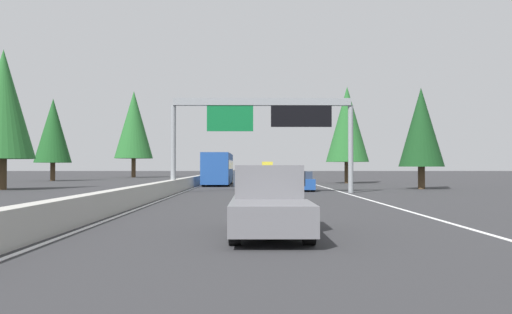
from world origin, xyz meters
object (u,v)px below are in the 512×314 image
Objects in this scene: bus_near_center at (218,168)px; sedan_distant_b at (255,174)px; sedan_distant_a at (300,182)px; conifer_left_far at (134,125)px; box_truck_far_left at (267,167)px; conifer_right_near at (421,127)px; conifer_right_mid at (347,124)px; sign_gantry_overhead at (265,118)px; pickup_far_center at (269,200)px; conifer_left_near at (3,104)px; sedan_far_right at (252,176)px; conifer_left_mid at (53,131)px.

sedan_distant_b is at bearing -6.61° from bus_near_center.
sedan_distant_a is 56.22m from conifer_left_far.
bus_near_center is (13.02, 6.99, 1.03)m from sedan_distant_a.
sedan_distant_a is at bearing -179.97° from box_truck_far_left.
conifer_right_near reaches higher than bus_near_center.
conifer_left_far is at bearing 43.55° from conifer_right_mid.
pickup_far_center is at bearing 178.98° from sign_gantry_overhead.
bus_near_center reaches higher than box_truck_far_left.
pickup_far_center is 0.39× the size of conifer_left_far.
bus_near_center is 20.29m from conifer_left_near.
sedan_distant_a is (25.99, -3.17, -0.23)m from pickup_far_center.
sedan_far_right is at bearing 1.93° from sign_gantry_overhead.
sedan_distant_b is 0.41× the size of conifer_right_mid.
sedan_far_right is at bearing -43.87° from conifer_left_near.
conifer_left_near is at bearing 35.68° from pickup_far_center.
box_truck_far_left is 71.15m from conifer_right_mid.
sign_gantry_overhead reaches higher than box_truck_far_left.
box_truck_far_left reaches higher than sedan_distant_a.
conifer_right_mid is (15.40, 3.32, 1.44)m from conifer_right_near.
sign_gantry_overhead is at bearing -178.07° from sedan_far_right.
box_truck_far_left is 0.80× the size of conifer_right_mid.
sedan_distant_b is 0.40× the size of conifer_left_near.
sign_gantry_overhead is 23.80m from conifer_right_mid.
conifer_right_mid reaches higher than sedan_far_right.
pickup_far_center is 39.21m from bus_near_center.
conifer_left_far is at bearing 76.75° from sedan_distant_b.
conifer_left_near is at bearing 124.36° from bus_near_center.
conifer_right_near reaches higher than pickup_far_center.
conifer_right_near reaches higher than sedan_distant_a.
sign_gantry_overhead is 1.20× the size of conifer_right_mid.
sedan_distant_b is (45.64, 3.21, 0.00)m from sedan_distant_a.
sign_gantry_overhead is at bearing -158.86° from conifer_left_far.
pickup_far_center is at bearing -154.64° from conifer_left_mid.
conifer_left_near is (-43.71, 20.01, 6.04)m from sedan_distant_b.
box_truck_far_left reaches higher than pickup_far_center.
conifer_right_mid reaches higher than box_truck_far_left.
conifer_right_near is (-9.88, -17.10, 3.29)m from bus_near_center.
box_truck_far_left is at bearing -5.21° from bus_near_center.
sedan_distant_a is at bearing -134.58° from conifer_left_mid.
sedan_distant_b is at bearing 175.85° from box_truck_far_left.
sedan_distant_a is (3.22, -2.77, -4.54)m from sign_gantry_overhead.
conifer_left_near is at bearing 136.13° from sedan_far_right.
pickup_far_center is at bearing -174.41° from bus_near_center.
sedan_distant_a is 11.44m from conifer_right_near.
sedan_far_right is at bearing 70.14° from conifer_right_mid.
conifer_left_far reaches higher than sedan_distant_a.
conifer_left_near is (-1.22, 33.33, 1.72)m from conifer_right_near.
bus_near_center is 27.44m from conifer_left_mid.
conifer_left_mid is at bearing 39.54° from sign_gantry_overhead.
sedan_far_right is at bearing 35.63° from conifer_right_near.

